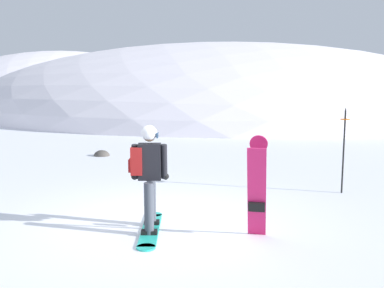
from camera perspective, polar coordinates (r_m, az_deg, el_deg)
ground_plane at (r=7.50m, az=-4.02°, el=-10.42°), size 300.00×300.00×0.00m
ridge_peak_main at (r=36.72m, az=3.75°, el=4.37°), size 40.43×36.39×10.98m
ridge_peak_far at (r=53.51m, az=-16.42°, el=5.23°), size 29.37×26.43×11.95m
snowboarder_main at (r=6.96m, az=-5.83°, el=-4.06°), size 0.65×1.80×1.71m
spare_snowboard at (r=6.65m, az=8.56°, el=-5.70°), size 0.28×0.53×1.59m
piste_marker_near at (r=9.82m, az=19.38°, el=-0.04°), size 0.20×0.20×1.86m
rock_dark at (r=14.47m, az=-11.79°, el=-1.54°), size 0.53×0.45×0.37m
rock_mid at (r=13.25m, az=-6.45°, el=-2.29°), size 0.38×0.32×0.26m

